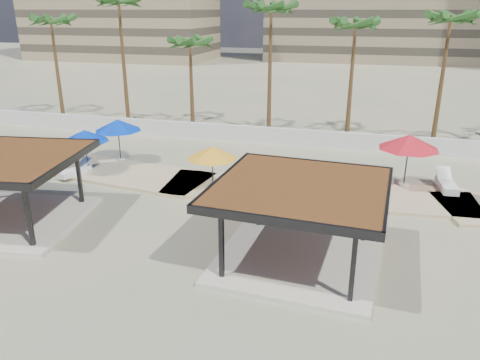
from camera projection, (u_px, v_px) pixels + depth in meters
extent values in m
plane|color=tan|center=(243.00, 252.00, 18.75)|extent=(200.00, 200.00, 0.00)
cube|color=#C6B284|center=(85.00, 168.00, 28.50)|extent=(16.40, 6.19, 0.24)
cube|color=#C6B284|center=(314.00, 193.00, 24.57)|extent=(16.24, 5.11, 0.24)
cube|color=silver|center=(302.00, 138.00, 33.03)|extent=(56.00, 0.30, 1.20)
cube|color=beige|center=(297.00, 259.00, 18.08)|extent=(6.32, 6.32, 0.18)
cube|color=black|center=(221.00, 242.00, 16.27)|extent=(0.17, 0.17, 2.71)
cube|color=black|center=(259.00, 196.00, 20.27)|extent=(0.17, 0.17, 2.71)
cube|color=black|center=(353.00, 264.00, 14.89)|extent=(0.17, 0.17, 2.71)
cube|color=black|center=(366.00, 210.00, 18.89)|extent=(0.17, 0.17, 2.71)
cube|color=brown|center=(301.00, 188.00, 17.07)|extent=(6.51, 6.51, 0.25)
cube|color=black|center=(280.00, 222.00, 14.35)|extent=(6.22, 0.51, 0.31)
cube|color=black|center=(316.00, 163.00, 19.79)|extent=(6.22, 0.51, 0.31)
cube|color=black|center=(222.00, 179.00, 18.00)|extent=(0.51, 6.22, 0.31)
cube|color=black|center=(388.00, 199.00, 16.13)|extent=(0.51, 6.22, 0.31)
cube|color=beige|center=(14.00, 220.00, 21.35)|extent=(6.78, 6.78, 0.18)
cube|color=black|center=(28.00, 214.00, 18.48)|extent=(0.18, 0.18, 2.72)
cube|color=black|center=(79.00, 176.00, 22.70)|extent=(0.18, 0.18, 2.72)
cube|color=brown|center=(2.00, 159.00, 20.33)|extent=(6.99, 6.99, 0.25)
cube|color=black|center=(39.00, 140.00, 23.20)|extent=(6.20, 1.01, 0.31)
cube|color=black|center=(70.00, 162.00, 19.98)|extent=(1.01, 6.20, 0.31)
cylinder|color=beige|center=(121.00, 159.00, 29.60)|extent=(0.50, 0.50, 0.12)
cylinder|color=#262628|center=(119.00, 141.00, 29.21)|extent=(0.07, 0.07, 2.41)
cone|color=#0231C0|center=(118.00, 125.00, 28.85)|extent=(3.46, 3.46, 0.70)
cylinder|color=beige|center=(213.00, 188.00, 24.72)|extent=(0.46, 0.46, 0.11)
cylinder|color=#262628|center=(213.00, 170.00, 24.36)|extent=(0.06, 0.06, 2.20)
cone|color=gold|center=(212.00, 152.00, 24.03)|extent=(3.41, 3.41, 0.64)
cylinder|color=beige|center=(404.00, 184.00, 25.26)|extent=(0.55, 0.55, 0.13)
cylinder|color=#262628|center=(407.00, 162.00, 24.83)|extent=(0.08, 0.08, 2.64)
cone|color=red|center=(409.00, 142.00, 24.44)|extent=(4.17, 4.17, 0.77)
cylinder|color=beige|center=(89.00, 170.00, 27.53)|extent=(0.48, 0.48, 0.12)
cylinder|color=#262628|center=(86.00, 152.00, 27.15)|extent=(0.07, 0.07, 2.31)
cone|color=#0231C0|center=(85.00, 136.00, 26.81)|extent=(3.55, 3.55, 0.67)
cube|color=white|center=(75.00, 172.00, 26.93)|extent=(1.26, 2.07, 0.27)
cube|color=white|center=(74.00, 169.00, 26.87)|extent=(1.26, 2.07, 0.06)
cube|color=white|center=(84.00, 162.00, 27.39)|extent=(0.82, 0.84, 0.50)
cube|color=white|center=(317.00, 197.00, 23.33)|extent=(1.20, 2.06, 0.27)
cube|color=white|center=(317.00, 194.00, 23.27)|extent=(1.20, 2.06, 0.06)
cube|color=white|center=(323.00, 185.00, 23.80)|extent=(0.80, 0.82, 0.49)
cube|color=white|center=(447.00, 186.00, 24.80)|extent=(0.99, 2.26, 0.31)
cube|color=white|center=(447.00, 183.00, 24.73)|extent=(0.99, 2.26, 0.07)
cube|color=white|center=(444.00, 173.00, 25.44)|extent=(0.80, 0.83, 0.56)
cone|color=brown|center=(57.00, 72.00, 39.07)|extent=(0.36, 0.36, 8.45)
ellipsoid|color=#22501C|center=(51.00, 21.00, 37.70)|extent=(3.00, 3.00, 1.80)
cone|color=brown|center=(124.00, 64.00, 37.69)|extent=(0.36, 0.36, 9.90)
ellipsoid|color=#22501C|center=(119.00, 2.00, 36.07)|extent=(3.00, 3.00, 1.80)
cone|color=brown|center=(191.00, 87.00, 36.17)|extent=(0.36, 0.36, 6.96)
ellipsoid|color=#22501C|center=(190.00, 43.00, 35.05)|extent=(3.00, 3.00, 1.80)
cone|color=brown|center=(270.00, 72.00, 34.98)|extent=(0.36, 0.36, 9.41)
ellipsoid|color=#22501C|center=(271.00, 9.00, 33.44)|extent=(3.00, 3.00, 1.80)
cone|color=brown|center=(351.00, 83.00, 33.22)|extent=(0.36, 0.36, 8.36)
ellipsoid|color=#22501C|center=(356.00, 25.00, 31.86)|extent=(3.00, 3.00, 1.80)
cone|color=brown|center=(441.00, 83.00, 31.84)|extent=(0.36, 0.36, 8.79)
ellipsoid|color=#22501C|center=(451.00, 19.00, 30.41)|extent=(3.00, 3.00, 1.80)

